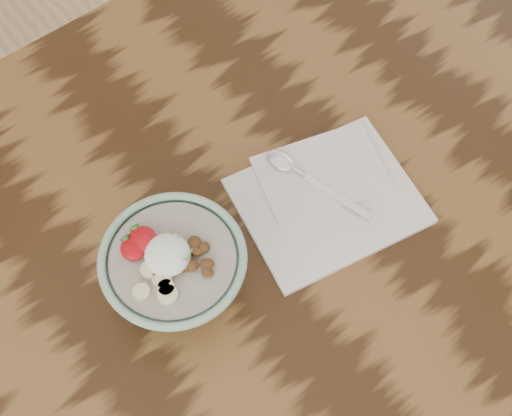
{
  "coord_description": "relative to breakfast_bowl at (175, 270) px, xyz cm",
  "views": [
    {
      "loc": [
        -21.03,
        -37.64,
        164.92
      ],
      "look_at": [
        3.56,
        -5.3,
        85.89
      ],
      "focal_mm": 50.0,
      "sensor_mm": 36.0,
      "label": 1
    }
  ],
  "objects": [
    {
      "name": "spoon",
      "position": [
        23.0,
        4.27,
        -4.38
      ],
      "size": [
        6.93,
        17.57,
        0.93
      ],
      "rotation": [
        0.0,
        0.0,
        0.29
      ],
      "color": "silver",
      "rests_on": "napkin"
    },
    {
      "name": "breakfast_bowl",
      "position": [
        0.0,
        0.0,
        0.0
      ],
      "size": [
        18.35,
        18.35,
        12.54
      ],
      "rotation": [
        0.0,
        0.0,
        0.16
      ],
      "color": "#85B398",
      "rests_on": "table"
    },
    {
      "name": "table",
      "position": [
        8.5,
        4.24,
        -15.56
      ],
      "size": [
        160.0,
        90.0,
        75.0
      ],
      "color": "black",
      "rests_on": "ground"
    },
    {
      "name": "napkin",
      "position": [
        24.5,
        -1.28,
        -5.63
      ],
      "size": [
        27.38,
        23.86,
        1.49
      ],
      "rotation": [
        0.0,
        0.0,
        -0.18
      ],
      "color": "white",
      "rests_on": "table"
    }
  ]
}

